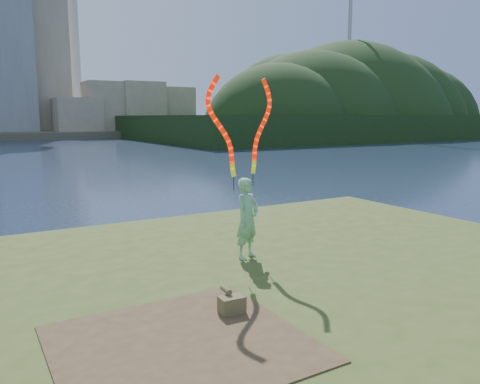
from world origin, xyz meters
TOP-DOWN VIEW (x-y plane):
  - ground at (0.00, 0.00)m, footprint 320.00×320.00m
  - grassy_knoll at (0.00, -2.30)m, footprint 20.00×18.00m
  - dirt_patch at (-2.20, -3.20)m, footprint 3.20×3.00m
  - wooded_hill at (59.57, 59.96)m, footprint 78.00×50.00m
  - woman_with_ribbons at (0.55, -0.35)m, footprint 1.93×0.84m
  - canvas_bag at (-1.14, -2.69)m, footprint 0.40×0.45m

SIDE VIEW (x-z plane):
  - ground at x=0.00m, z-range 0.00..0.00m
  - wooded_hill at x=59.57m, z-range -31.34..31.66m
  - grassy_knoll at x=0.00m, z-range -0.06..0.74m
  - dirt_patch at x=-2.20m, z-range 0.80..0.82m
  - canvas_bag at x=-1.14m, z-range 0.77..1.13m
  - woman_with_ribbons at x=0.55m, z-range 0.16..4.24m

